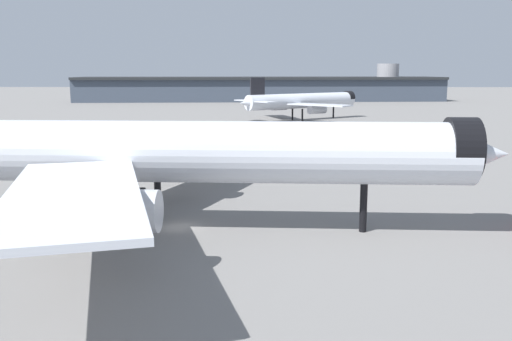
% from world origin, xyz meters
% --- Properties ---
extents(ground, '(900.00, 900.00, 0.00)m').
position_xyz_m(ground, '(0.00, 0.00, 0.00)').
color(ground, slate).
extents(airliner_near_gate, '(60.79, 55.53, 16.50)m').
position_xyz_m(airliner_near_gate, '(-0.36, -0.58, 7.27)').
color(airliner_near_gate, silver).
rests_on(airliner_near_gate, ground).
extents(airliner_far_taxiway, '(39.66, 35.28, 12.85)m').
position_xyz_m(airliner_far_taxiway, '(19.78, 116.68, 5.66)').
color(airliner_far_taxiway, silver).
rests_on(airliner_far_taxiway, ground).
extents(terminal_building, '(178.39, 45.77, 18.01)m').
position_xyz_m(terminal_building, '(8.99, 225.42, 5.95)').
color(terminal_building, '#3D4756').
rests_on(terminal_building, ground).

